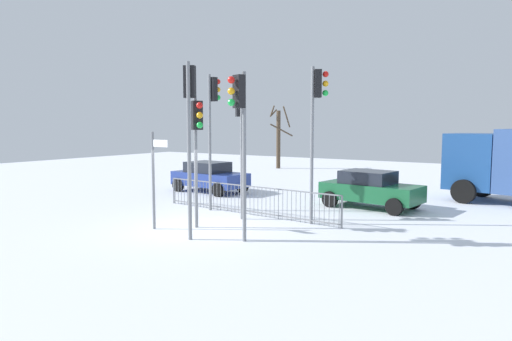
{
  "coord_description": "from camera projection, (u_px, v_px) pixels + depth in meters",
  "views": [
    {
      "loc": [
        9.64,
        -11.33,
        3.3
      ],
      "look_at": [
        0.61,
        2.44,
        1.67
      ],
      "focal_mm": 32.99,
      "sensor_mm": 36.0,
      "label": 1
    }
  ],
  "objects": [
    {
      "name": "pedestrian_guard_railing",
      "position": [
        246.0,
        199.0,
        17.24
      ],
      "size": [
        7.84,
        0.7,
        1.07
      ],
      "rotation": [
        0.0,
        0.0,
        -0.08
      ],
      "color": "slate",
      "rests_on": "ground"
    },
    {
      "name": "traffic_light_foreground_right",
      "position": [
        190.0,
        111.0,
        13.27
      ],
      "size": [
        0.4,
        0.53,
        5.04
      ],
      "rotation": [
        0.0,
        0.0,
        0.46
      ],
      "color": "slate",
      "rests_on": "ground"
    },
    {
      "name": "traffic_light_foreground_left",
      "position": [
        212.0,
        112.0,
        17.84
      ],
      "size": [
        0.36,
        0.56,
        5.16
      ],
      "rotation": [
        0.0,
        0.0,
        6.04
      ],
      "color": "slate",
      "rests_on": "ground"
    },
    {
      "name": "bare_tree_left",
      "position": [
        279.0,
        137.0,
        34.97
      ],
      "size": [
        1.88,
        2.02,
        4.7
      ],
      "color": "#473828",
      "rests_on": "ground"
    },
    {
      "name": "ground_plane",
      "position": [
        198.0,
        228.0,
        15.02
      ],
      "size": [
        60.0,
        60.0,
        0.0
      ],
      "primitive_type": "plane",
      "color": "white"
    },
    {
      "name": "traffic_light_rear_right",
      "position": [
        241.0,
        123.0,
        16.21
      ],
      "size": [
        0.48,
        0.45,
        4.56
      ],
      "rotation": [
        0.0,
        0.0,
        0.87
      ],
      "color": "slate",
      "rests_on": "ground"
    },
    {
      "name": "traffic_light_rear_left",
      "position": [
        240.0,
        118.0,
        12.88
      ],
      "size": [
        0.38,
        0.54,
        4.74
      ],
      "rotation": [
        0.0,
        0.0,
        2.76
      ],
      "color": "slate",
      "rests_on": "ground"
    },
    {
      "name": "car_green_far",
      "position": [
        370.0,
        189.0,
        18.5
      ],
      "size": [
        3.98,
        2.31,
        1.47
      ],
      "rotation": [
        0.0,
        0.0,
        -0.12
      ],
      "color": "#195933",
      "rests_on": "ground"
    },
    {
      "name": "traffic_light_mid_left",
      "position": [
        197.0,
        133.0,
        14.66
      ],
      "size": [
        0.51,
        0.42,
        4.12
      ],
      "rotation": [
        0.0,
        0.0,
        4.18
      ],
      "color": "slate",
      "rests_on": "ground"
    },
    {
      "name": "direction_sign_post",
      "position": [
        154.0,
        175.0,
        14.65
      ],
      "size": [
        0.79,
        0.16,
        3.07
      ],
      "rotation": [
        0.0,
        0.0,
        -0.13
      ],
      "color": "slate",
      "rests_on": "ground"
    },
    {
      "name": "traffic_light_mid_right",
      "position": [
        317.0,
        110.0,
        15.25
      ],
      "size": [
        0.5,
        0.43,
        5.15
      ],
      "rotation": [
        0.0,
        0.0,
        5.3
      ],
      "color": "slate",
      "rests_on": "ground"
    },
    {
      "name": "car_blue_near",
      "position": [
        209.0,
        176.0,
        22.89
      ],
      "size": [
        3.95,
        2.23,
        1.47
      ],
      "rotation": [
        0.0,
        0.0,
        -0.1
      ],
      "color": "navy",
      "rests_on": "ground"
    }
  ]
}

